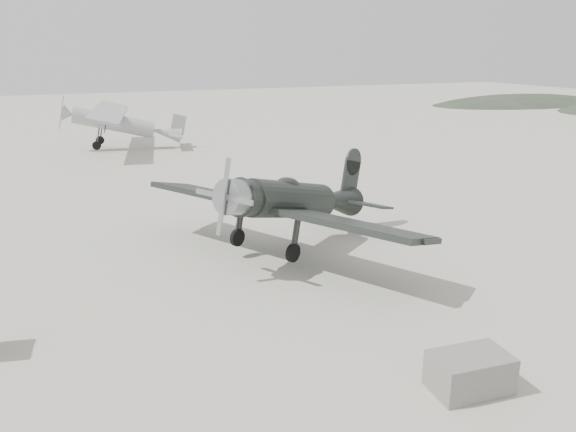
# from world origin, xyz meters

# --- Properties ---
(ground) EXTENTS (160.00, 160.00, 0.00)m
(ground) POSITION_xyz_m (0.00, 0.00, 0.00)
(ground) COLOR #9C988A
(ground) RESTS_ON ground
(hill_northeast) EXTENTS (32.00, 16.00, 5.20)m
(hill_northeast) POSITION_xyz_m (50.00, 40.00, 0.00)
(hill_northeast) COLOR #2D3728
(hill_northeast) RESTS_ON ground
(lowwing_monoplane) EXTENTS (8.45, 10.30, 3.48)m
(lowwing_monoplane) POSITION_xyz_m (0.54, 1.19, 1.84)
(lowwing_monoplane) COLOR black
(lowwing_monoplane) RESTS_ON ground
(highwing_monoplane) EXTENTS (8.42, 11.80, 3.33)m
(highwing_monoplane) POSITION_xyz_m (-2.33, 25.01, 2.08)
(highwing_monoplane) COLOR gray
(highwing_monoplane) RESTS_ON ground
(equipment_block) EXTENTS (1.70, 1.15, 0.81)m
(equipment_block) POSITION_xyz_m (0.48, -7.94, 0.41)
(equipment_block) COLOR slate
(equipment_block) RESTS_ON ground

